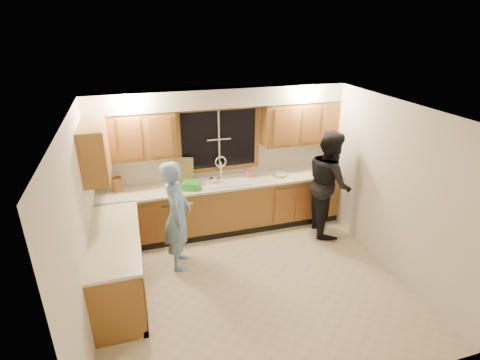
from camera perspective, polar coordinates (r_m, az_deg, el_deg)
The scene contains 26 objects.
floor at distance 5.59m, azimuth 1.86°, elevation -15.44°, with size 4.20×4.20×0.00m, color beige.
ceiling at distance 4.47m, azimuth 2.28°, elevation 10.42°, with size 4.20×4.20×0.00m, color silver.
wall_back at distance 6.58m, azimuth -3.19°, elevation 3.33°, with size 4.20×4.20×0.00m, color silver.
wall_left at distance 4.75m, azimuth -22.97°, elevation -6.97°, with size 3.80×3.80×0.00m, color silver.
wall_right at distance 5.86m, azimuth 21.93°, elevation -1.00°, with size 3.80×3.80×0.00m, color silver.
base_cabinets_back at distance 6.64m, azimuth -2.42°, elevation -4.10°, with size 4.20×0.60×0.88m, color olive.
base_cabinets_left at distance 5.43m, azimuth -18.11°, elevation -12.25°, with size 0.60×1.90×0.88m, color olive.
countertop_back at distance 6.43m, azimuth -2.46°, elevation -0.52°, with size 4.20×0.63×0.04m, color #EFE9C9.
countertop_left at distance 5.19m, azimuth -18.58°, elevation -8.08°, with size 0.63×1.90×0.04m, color #EFE9C9.
upper_cabinets_left at distance 6.09m, azimuth -16.16°, elevation 6.48°, with size 1.35×0.33×0.75m, color olive.
upper_cabinets_right at distance 6.72m, azimuth 9.08°, elevation 8.64°, with size 1.35×0.33×0.75m, color olive.
upper_cabinets_return at distance 5.53m, azimuth -21.25°, elevation 4.11°, with size 0.33×0.90×0.75m, color olive.
soffit at distance 6.12m, azimuth -3.02°, elevation 12.51°, with size 4.20×0.35×0.30m, color silver.
window_frame at distance 6.46m, azimuth -3.23°, elevation 6.23°, with size 1.44×0.03×1.14m.
sink at distance 6.46m, azimuth -2.49°, elevation -0.74°, with size 0.86×0.52×0.57m.
dishwasher at distance 6.52m, azimuth -9.69°, elevation -5.30°, with size 0.60×0.56×0.82m, color silver.
stove at distance 4.97m, azimuth -18.15°, elevation -15.89°, with size 0.58×0.75×0.90m, color silver.
man at distance 5.57m, azimuth -9.54°, elevation -5.41°, with size 0.62×0.41×1.70m, color #6D9ACE.
woman at distance 6.57m, azimuth 13.41°, elevation -0.42°, with size 0.89×0.70×1.84m, color black.
knife_block at distance 6.36m, azimuth -18.14°, elevation -0.62°, with size 0.13×0.11×0.24m, color #965829.
cutting_board at distance 6.40m, azimuth -8.62°, elevation 1.46°, with size 0.33×0.02×0.44m, color tan.
dish_crate at distance 6.20m, azimuth -7.50°, elevation -0.79°, with size 0.27×0.25×0.13m, color #25902B.
soap_bottle at distance 6.59m, azimuth 1.26°, elevation 1.12°, with size 0.08×0.08×0.17m, color #FF6191.
bowl at distance 6.69m, azimuth 6.28°, elevation 0.76°, with size 0.20×0.20×0.05m, color silver.
can_left at distance 6.29m, azimuth -4.35°, elevation -0.25°, with size 0.07×0.07×0.13m, color #BAA78F.
can_right at distance 6.32m, azimuth -3.27°, elevation -0.18°, with size 0.07×0.07×0.12m, color #BAA78F.
Camera 1 is at (-1.40, -4.12, 3.50)m, focal length 28.00 mm.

